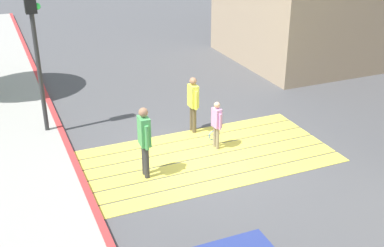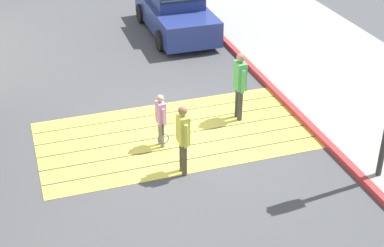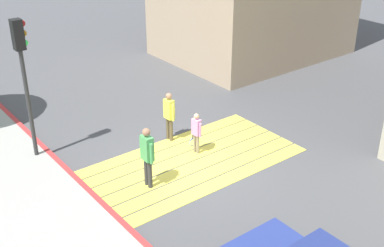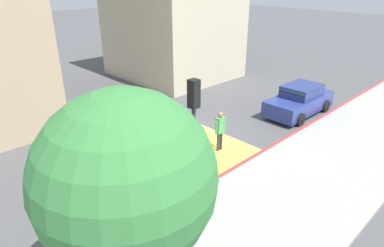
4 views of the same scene
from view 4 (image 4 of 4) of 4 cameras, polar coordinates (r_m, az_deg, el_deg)
name	(u,v)px [view 4 (image 4 of 4)]	position (r m, az deg, el deg)	size (l,w,h in m)	color
ground_plane	(186,139)	(15.36, -1.05, -2.64)	(120.00, 120.00, 0.00)	#4C4C4F
crosswalk_stripes	(186,139)	(15.35, -1.05, -2.62)	(6.40, 3.25, 0.01)	#EAD64C
sidewalk_west	(296,189)	(12.42, 17.30, -10.66)	(4.80, 40.00, 0.12)	#9E9B93
curb_painted	(242,164)	(13.43, 8.58, -6.85)	(0.16, 40.00, 0.13)	#BC3333
building_far_south	(172,16)	(24.69, -3.36, 17.87)	(8.00, 7.04, 8.43)	beige
car_parked_near_curb	(299,101)	(18.78, 17.83, 3.74)	(2.01, 4.31, 1.57)	navy
traffic_light_corner	(193,119)	(9.81, 0.21, 0.79)	(0.39, 0.28, 4.24)	#2D2D2D
street_tree	(125,179)	(6.08, -11.27, -9.29)	(3.20, 3.20, 5.32)	brown
pedestrian_adult_lead	(220,128)	(13.99, 4.81, -0.84)	(0.24, 0.52, 1.77)	#333338
pedestrian_adult_trailing	(155,129)	(14.21, -6.26, -0.87)	(0.22, 0.48, 1.63)	brown
pedestrian_child_with_racket	(174,124)	(15.08, -3.08, -0.05)	(0.28, 0.42, 1.32)	gray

